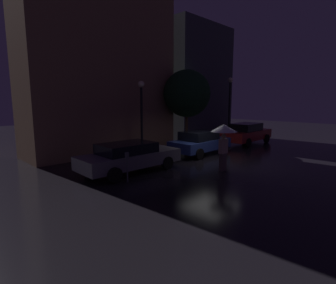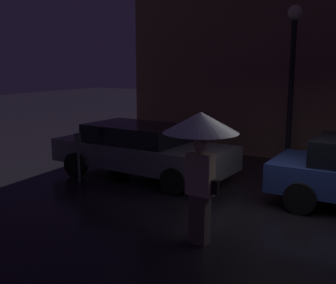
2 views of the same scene
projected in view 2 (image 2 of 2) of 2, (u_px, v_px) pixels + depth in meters
name	position (u px, v px, depth m)	size (l,w,h in m)	color
ground_plane	(294.00, 226.00, 7.37)	(60.00, 60.00, 0.00)	black
parked_car_grey	(141.00, 149.00, 10.49)	(4.65, 1.99, 1.31)	slate
pedestrian_with_umbrella	(201.00, 137.00, 6.36)	(1.16, 1.16, 2.10)	#66564C
parking_meter	(78.00, 152.00, 9.99)	(0.12, 0.10, 1.17)	#4C5154
street_lamp_near	(292.00, 62.00, 10.87)	(0.38, 0.38, 4.25)	black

